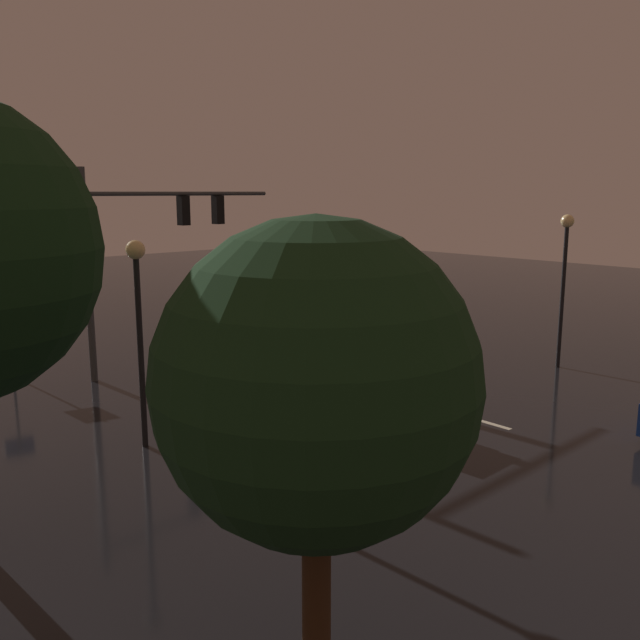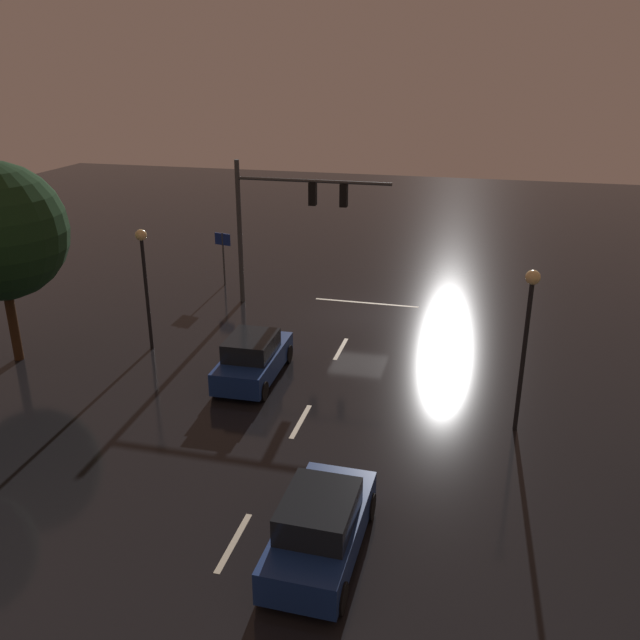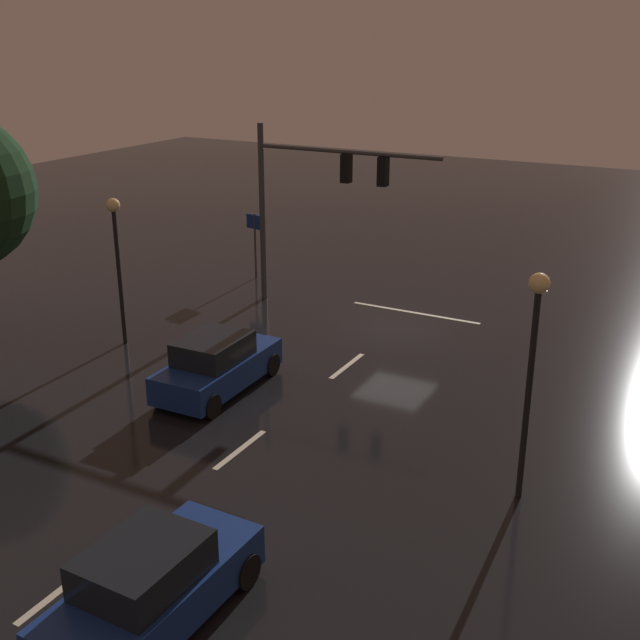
{
  "view_description": "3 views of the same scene",
  "coord_description": "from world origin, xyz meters",
  "px_view_note": "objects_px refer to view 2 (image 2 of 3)",
  "views": [
    {
      "loc": [
        14.68,
        19.83,
        5.98
      ],
      "look_at": [
        0.56,
        4.5,
        2.0
      ],
      "focal_mm": 37.8,
      "sensor_mm": 36.0,
      "label": 1
    },
    {
      "loc": [
        -5.24,
        28.26,
        10.88
      ],
      "look_at": [
        0.66,
        4.82,
        1.5
      ],
      "focal_mm": 37.66,
      "sensor_mm": 36.0,
      "label": 2
    },
    {
      "loc": [
        -10.07,
        24.46,
        9.82
      ],
      "look_at": [
        0.12,
        5.56,
        2.01
      ],
      "focal_mm": 44.48,
      "sensor_mm": 36.0,
      "label": 3
    }
  ],
  "objects_px": {
    "street_lamp_right_kerb": "(144,266)",
    "route_sign": "(223,247)",
    "street_lamp_left_kerb": "(528,321)",
    "car_approaching": "(253,358)",
    "traffic_signal_assembly": "(285,210)",
    "car_distant": "(321,527)"
  },
  "relations": [
    {
      "from": "street_lamp_right_kerb",
      "to": "car_approaching",
      "type": "bearing_deg",
      "value": 162.15
    },
    {
      "from": "traffic_signal_assembly",
      "to": "car_approaching",
      "type": "relative_size",
      "value": 1.63
    },
    {
      "from": "traffic_signal_assembly",
      "to": "car_distant",
      "type": "height_order",
      "value": "traffic_signal_assembly"
    },
    {
      "from": "traffic_signal_assembly",
      "to": "route_sign",
      "type": "height_order",
      "value": "traffic_signal_assembly"
    },
    {
      "from": "car_distant",
      "to": "route_sign",
      "type": "height_order",
      "value": "route_sign"
    },
    {
      "from": "traffic_signal_assembly",
      "to": "route_sign",
      "type": "bearing_deg",
      "value": -28.24
    },
    {
      "from": "route_sign",
      "to": "traffic_signal_assembly",
      "type": "bearing_deg",
      "value": 151.76
    },
    {
      "from": "traffic_signal_assembly",
      "to": "street_lamp_left_kerb",
      "type": "distance_m",
      "value": 13.9
    },
    {
      "from": "street_lamp_left_kerb",
      "to": "route_sign",
      "type": "height_order",
      "value": "street_lamp_left_kerb"
    },
    {
      "from": "traffic_signal_assembly",
      "to": "car_approaching",
      "type": "height_order",
      "value": "traffic_signal_assembly"
    },
    {
      "from": "street_lamp_right_kerb",
      "to": "route_sign",
      "type": "height_order",
      "value": "street_lamp_right_kerb"
    },
    {
      "from": "route_sign",
      "to": "street_lamp_right_kerb",
      "type": "bearing_deg",
      "value": 91.38
    },
    {
      "from": "car_approaching",
      "to": "car_distant",
      "type": "xyz_separation_m",
      "value": [
        -4.66,
        8.53,
        0.0
      ]
    },
    {
      "from": "car_distant",
      "to": "street_lamp_right_kerb",
      "type": "bearing_deg",
      "value": -46.59
    },
    {
      "from": "car_approaching",
      "to": "car_distant",
      "type": "distance_m",
      "value": 9.72
    },
    {
      "from": "street_lamp_left_kerb",
      "to": "street_lamp_right_kerb",
      "type": "bearing_deg",
      "value": -11.99
    },
    {
      "from": "street_lamp_right_kerb",
      "to": "route_sign",
      "type": "xyz_separation_m",
      "value": [
        0.2,
        -8.44,
        -1.45
      ]
    },
    {
      "from": "car_approaching",
      "to": "street_lamp_left_kerb",
      "type": "xyz_separation_m",
      "value": [
        -9.21,
        1.42,
        2.85
      ]
    },
    {
      "from": "car_distant",
      "to": "route_sign",
      "type": "relative_size",
      "value": 1.59
    },
    {
      "from": "car_approaching",
      "to": "car_distant",
      "type": "bearing_deg",
      "value": 118.64
    },
    {
      "from": "car_distant",
      "to": "route_sign",
      "type": "distance_m",
      "value": 21.0
    },
    {
      "from": "car_approaching",
      "to": "car_distant",
      "type": "relative_size",
      "value": 1.0
    }
  ]
}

